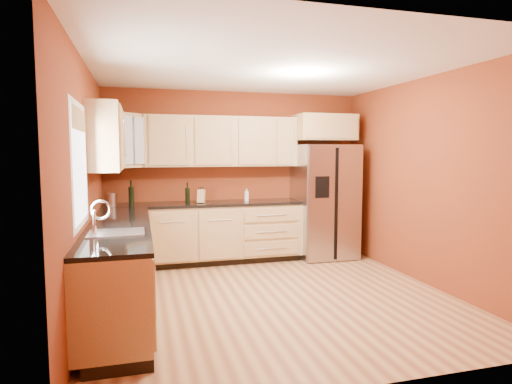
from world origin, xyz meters
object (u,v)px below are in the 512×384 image
canister_left (112,199)px  knife_block (201,196)px  wine_bottle_a (188,193)px  refrigerator (324,201)px  soap_dispenser (247,195)px

canister_left → knife_block: bearing=-0.2°
canister_left → wine_bottle_a: size_ratio=0.58×
wine_bottle_a → knife_block: 0.21m
refrigerator → soap_dispenser: size_ratio=9.54×
knife_block → canister_left: bearing=-157.4°
wine_bottle_a → knife_block: wine_bottle_a is taller
refrigerator → wine_bottle_a: bearing=177.4°
wine_bottle_a → soap_dispenser: (0.90, -0.01, -0.06)m
refrigerator → knife_block: 1.96m
wine_bottle_a → soap_dispenser: 0.90m
canister_left → refrigerator: bearing=-0.5°
refrigerator → soap_dispenser: bearing=176.0°
soap_dispenser → refrigerator: bearing=-4.0°
refrigerator → canister_left: 3.20m
knife_block → soap_dispenser: knife_block is taller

